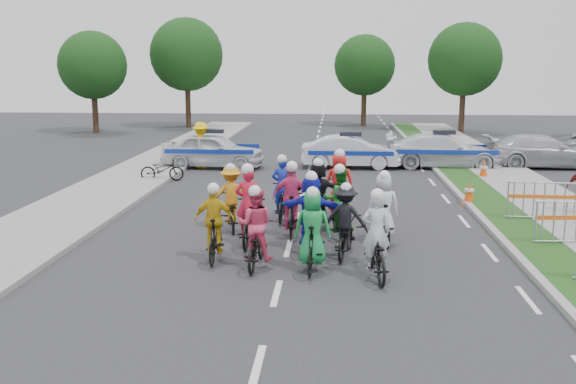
# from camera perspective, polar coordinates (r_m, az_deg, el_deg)

# --- Properties ---
(ground) EXTENTS (90.00, 90.00, 0.00)m
(ground) POSITION_cam_1_polar(r_m,az_deg,el_deg) (12.16, -1.02, -9.00)
(ground) COLOR #28282B
(ground) RESTS_ON ground
(curb_right) EXTENTS (0.20, 60.00, 0.12)m
(curb_right) POSITION_cam_1_polar(r_m,az_deg,el_deg) (17.35, 17.61, -3.13)
(curb_right) COLOR gray
(curb_right) RESTS_ON ground
(grass_strip) EXTENTS (1.20, 60.00, 0.11)m
(grass_strip) POSITION_cam_1_polar(r_m,az_deg,el_deg) (17.53, 19.84, -3.15)
(grass_strip) COLOR #214215
(grass_strip) RESTS_ON ground
(sidewalk_left) EXTENTS (3.00, 60.00, 0.13)m
(sidewalk_left) POSITION_cam_1_polar(r_m,az_deg,el_deg) (18.49, -20.02, -2.40)
(sidewalk_left) COLOR gray
(sidewalk_left) RESTS_ON ground
(rider_0) EXTENTS (0.85, 1.87, 1.84)m
(rider_0) POSITION_cam_1_polar(r_m,az_deg,el_deg) (12.96, 7.79, -4.98)
(rider_0) COLOR black
(rider_0) RESTS_ON ground
(rider_1) EXTENTS (0.78, 1.74, 1.80)m
(rider_1) POSITION_cam_1_polar(r_m,az_deg,el_deg) (13.23, 2.19, -4.12)
(rider_1) COLOR black
(rider_1) RESTS_ON ground
(rider_2) EXTENTS (0.77, 1.77, 1.78)m
(rider_2) POSITION_cam_1_polar(r_m,az_deg,el_deg) (13.51, -2.89, -3.97)
(rider_2) COLOR black
(rider_2) RESTS_ON ground
(rider_3) EXTENTS (0.89, 1.67, 1.74)m
(rider_3) POSITION_cam_1_polar(r_m,az_deg,el_deg) (14.02, -6.50, -3.42)
(rider_3) COLOR black
(rider_3) RESTS_ON ground
(rider_4) EXTENTS (1.02, 1.74, 1.70)m
(rider_4) POSITION_cam_1_polar(r_m,az_deg,el_deg) (14.27, 5.11, -3.17)
(rider_4) COLOR black
(rider_4) RESTS_ON ground
(rider_5) EXTENTS (1.55, 1.84, 1.88)m
(rider_5) POSITION_cam_1_polar(r_m,az_deg,el_deg) (14.61, 2.08, -2.29)
(rider_5) COLOR black
(rider_5) RESTS_ON ground
(rider_6) EXTENTS (0.67, 1.93, 1.97)m
(rider_6) POSITION_cam_1_polar(r_m,az_deg,el_deg) (15.23, -3.53, -2.29)
(rider_6) COLOR black
(rider_6) RESTS_ON ground
(rider_7) EXTENTS (0.80, 1.75, 1.79)m
(rider_7) POSITION_cam_1_polar(r_m,az_deg,el_deg) (15.39, 8.44, -2.05)
(rider_7) COLOR black
(rider_7) RESTS_ON ground
(rider_8) EXTENTS (0.91, 1.90, 1.86)m
(rider_8) POSITION_cam_1_polar(r_m,az_deg,el_deg) (15.82, 4.56, -1.64)
(rider_8) COLOR black
(rider_8) RESTS_ON ground
(rider_9) EXTENTS (0.96, 1.82, 1.91)m
(rider_9) POSITION_cam_1_polar(r_m,az_deg,el_deg) (15.93, 0.37, -1.37)
(rider_9) COLOR black
(rider_9) RESTS_ON ground
(rider_10) EXTENTS (1.06, 1.80, 1.75)m
(rider_10) POSITION_cam_1_polar(r_m,az_deg,el_deg) (16.63, -5.05, -1.03)
(rider_10) COLOR black
(rider_10) RESTS_ON ground
(rider_11) EXTENTS (1.47, 1.76, 1.84)m
(rider_11) POSITION_cam_1_polar(r_m,az_deg,el_deg) (16.81, 2.68, -0.55)
(rider_11) COLOR black
(rider_11) RESTS_ON ground
(rider_12) EXTENTS (0.65, 1.80, 1.83)m
(rider_12) POSITION_cam_1_polar(r_m,az_deg,el_deg) (17.67, -0.51, -0.53)
(rider_12) COLOR black
(rider_12) RESTS_ON ground
(rider_13) EXTENTS (0.89, 1.92, 1.96)m
(rider_13) POSITION_cam_1_polar(r_m,az_deg,el_deg) (17.88, 4.56, 0.07)
(rider_13) COLOR black
(rider_13) RESTS_ON ground
(police_car_0) EXTENTS (4.38, 2.10, 1.45)m
(police_car_0) POSITION_cam_1_polar(r_m,az_deg,el_deg) (26.84, -6.67, 3.69)
(police_car_0) COLOR silver
(police_car_0) RESTS_ON ground
(police_car_1) EXTENTS (4.04, 1.43, 1.33)m
(police_car_1) POSITION_cam_1_polar(r_m,az_deg,el_deg) (26.76, 5.55, 3.57)
(police_car_1) COLOR silver
(police_car_1) RESTS_ON ground
(police_car_2) EXTENTS (4.89, 2.20, 1.39)m
(police_car_2) POSITION_cam_1_polar(r_m,az_deg,el_deg) (27.47, 13.64, 3.57)
(police_car_2) COLOR silver
(police_car_2) RESTS_ON ground
(civilian_sedan) EXTENTS (4.75, 2.06, 1.36)m
(civilian_sedan) POSITION_cam_1_polar(r_m,az_deg,el_deg) (28.72, 21.67, 3.38)
(civilian_sedan) COLOR #B5B5BA
(civilian_sedan) RESTS_ON ground
(marshal_hiviz) EXTENTS (1.42, 1.16, 1.91)m
(marshal_hiviz) POSITION_cam_1_polar(r_m,az_deg,el_deg) (26.73, -7.73, 4.14)
(marshal_hiviz) COLOR yellow
(marshal_hiviz) RESTS_ON ground
(barrier_2) EXTENTS (2.02, 0.57, 1.12)m
(barrier_2) POSITION_cam_1_polar(r_m,az_deg,el_deg) (18.63, 21.79, -0.87)
(barrier_2) COLOR #A5A8AD
(barrier_2) RESTS_ON ground
(cone_0) EXTENTS (0.40, 0.40, 0.70)m
(cone_0) POSITION_cam_1_polar(r_m,az_deg,el_deg) (20.36, 15.80, -0.14)
(cone_0) COLOR #F24C0C
(cone_0) RESTS_ON ground
(cone_1) EXTENTS (0.40, 0.40, 0.70)m
(cone_1) POSITION_cam_1_polar(r_m,az_deg,el_deg) (25.05, 16.99, 1.86)
(cone_1) COLOR #F24C0C
(cone_1) RESTS_ON ground
(parked_bike) EXTENTS (1.63, 0.69, 0.83)m
(parked_bike) POSITION_cam_1_polar(r_m,az_deg,el_deg) (24.10, -11.13, 1.97)
(parked_bike) COLOR black
(parked_bike) RESTS_ON ground
(tree_0) EXTENTS (4.20, 4.20, 6.30)m
(tree_0) POSITION_cam_1_polar(r_m,az_deg,el_deg) (42.14, -16.99, 10.72)
(tree_0) COLOR #382619
(tree_0) RESTS_ON ground
(tree_1) EXTENTS (4.55, 4.55, 6.82)m
(tree_1) POSITION_cam_1_polar(r_m,az_deg,el_deg) (42.12, 15.43, 11.28)
(tree_1) COLOR #382619
(tree_1) RESTS_ON ground
(tree_3) EXTENTS (4.90, 4.90, 7.35)m
(tree_3) POSITION_cam_1_polar(r_m,az_deg,el_deg) (44.52, -9.00, 11.96)
(tree_3) COLOR #382619
(tree_3) RESTS_ON ground
(tree_4) EXTENTS (4.20, 4.20, 6.30)m
(tree_4) POSITION_cam_1_polar(r_m,az_deg,el_deg) (45.40, 6.83, 11.12)
(tree_4) COLOR #382619
(tree_4) RESTS_ON ground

